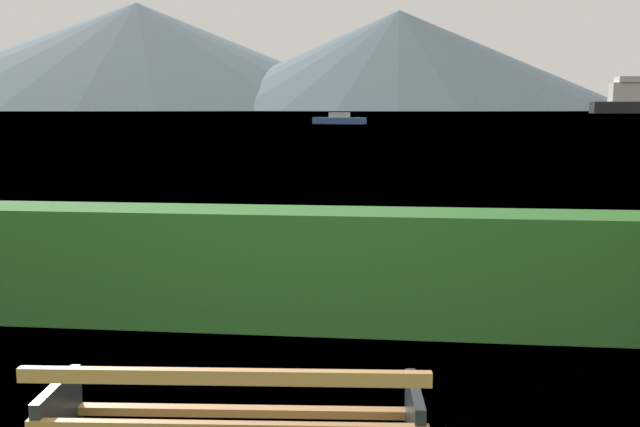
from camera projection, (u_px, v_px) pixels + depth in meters
The scene contains 4 objects.
water_surface at pixel (397, 112), 307.61m from camera, with size 620.00×620.00×0.00m, color slate.
hedge_row at pixel (312, 269), 6.46m from camera, with size 11.77×0.66×1.08m, color #2D6B28.
fishing_boat_near at pixel (339, 120), 87.29m from camera, with size 6.69×3.76×1.41m.
distant_hills at pixel (338, 60), 568.15m from camera, with size 901.43×434.98×87.65m.
Camera 1 is at (0.77, -3.19, 2.00)m, focal length 39.76 mm.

